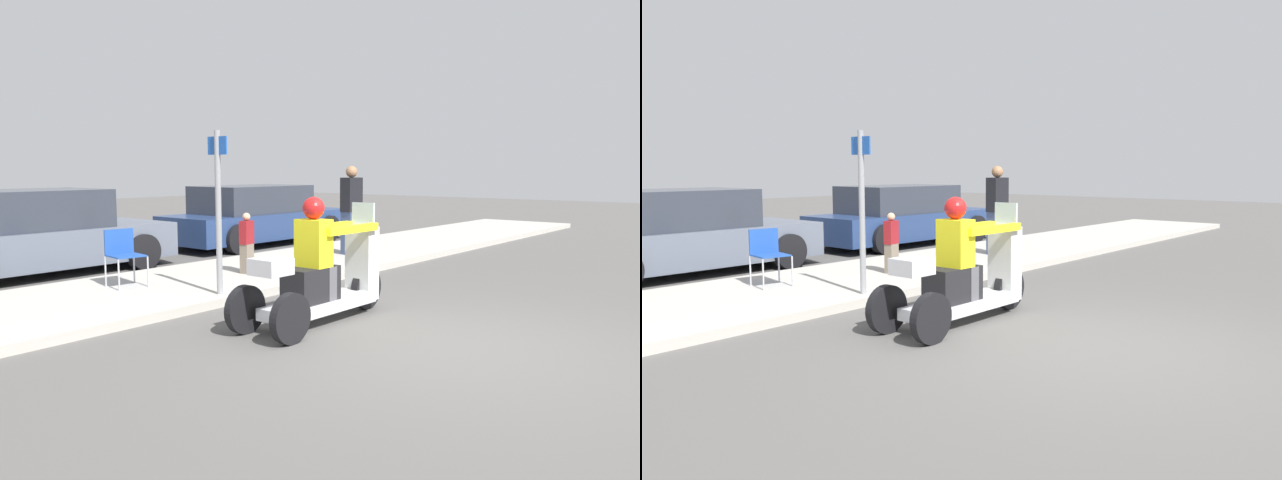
{
  "view_description": "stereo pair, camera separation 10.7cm",
  "coord_description": "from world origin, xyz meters",
  "views": [
    {
      "loc": [
        -5.68,
        -2.87,
        1.83
      ],
      "look_at": [
        -0.07,
        1.69,
        0.99
      ],
      "focal_mm": 35.0,
      "sensor_mm": 36.0,
      "label": 1
    },
    {
      "loc": [
        -5.61,
        -2.95,
        1.83
      ],
      "look_at": [
        -0.07,
        1.69,
        0.99
      ],
      "focal_mm": 35.0,
      "sensor_mm": 36.0,
      "label": 2
    }
  ],
  "objects": [
    {
      "name": "sidewalk_strip",
      "position": [
        0.0,
        4.6,
        0.06
      ],
      "size": [
        28.0,
        2.8,
        0.12
      ],
      "color": "#B2ADA3",
      "rests_on": "ground"
    },
    {
      "name": "parked_car_lot_far",
      "position": [
        -0.57,
        7.55,
        0.69
      ],
      "size": [
        4.47,
        2.01,
        1.46
      ],
      "color": "slate",
      "rests_on": "ground"
    },
    {
      "name": "folding_chair_curbside",
      "position": [
        -0.54,
        4.99,
        0.62
      ],
      "size": [
        0.52,
        0.52,
        0.82
      ],
      "color": "#A5A8AD",
      "rests_on": "sidewalk_strip"
    },
    {
      "name": "ground_plane",
      "position": [
        0.0,
        0.0,
        0.0
      ],
      "size": [
        60.0,
        60.0,
        0.0
      ],
      "primitive_type": "plane",
      "color": "#565451"
    },
    {
      "name": "street_sign",
      "position": [
        -0.07,
        3.45,
        1.32
      ],
      "size": [
        0.08,
        0.36,
        2.2
      ],
      "color": "gray",
      "rests_on": "sidewalk_strip"
    },
    {
      "name": "spectator_end_of_line",
      "position": [
        4.25,
        4.41,
        0.96
      ],
      "size": [
        0.42,
        0.26,
        1.74
      ],
      "color": "#38476B",
      "rests_on": "sidewalk_strip"
    },
    {
      "name": "parked_car_lot_right",
      "position": [
        4.88,
        7.66,
        0.67
      ],
      "size": [
        4.83,
        1.99,
        1.41
      ],
      "color": "navy",
      "rests_on": "ground"
    },
    {
      "name": "spectator_near_curb",
      "position": [
        1.35,
        4.39,
        0.6
      ],
      "size": [
        0.26,
        0.19,
        0.99
      ],
      "color": "#726656",
      "rests_on": "sidewalk_strip"
    },
    {
      "name": "motorcycle_trike",
      "position": [
        -0.05,
        1.69,
        0.53
      ],
      "size": [
        2.39,
        0.77,
        1.5
      ],
      "color": "black",
      "rests_on": "ground"
    }
  ]
}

